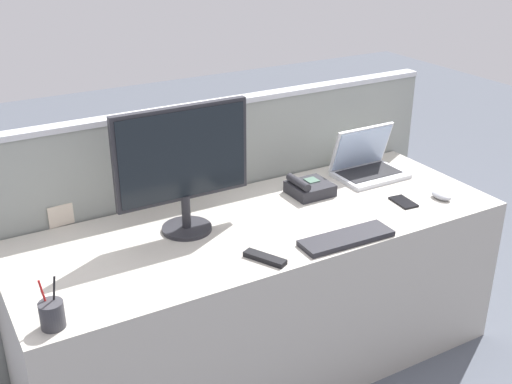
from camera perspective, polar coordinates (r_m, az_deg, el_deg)
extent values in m
plane|color=#4C515B|center=(3.06, 0.48, -14.76)|extent=(10.00, 10.00, 0.00)
cube|color=#ADA89E|center=(2.84, 0.51, -9.16)|extent=(2.08, 0.76, 0.71)
cube|color=gray|center=(3.07, -3.43, -2.32)|extent=(2.31, 0.06, 1.11)
cube|color=#B7BAC1|center=(2.86, -3.71, 7.89)|extent=(2.31, 0.07, 0.02)
cube|color=pink|center=(2.78, -9.39, 2.27)|extent=(0.08, 0.01, 0.08)
cube|color=beige|center=(2.74, -17.01, -2.03)|extent=(0.10, 0.01, 0.09)
cube|color=yellow|center=(3.34, 9.05, 4.32)|extent=(0.09, 0.01, 0.09)
cylinder|color=#232328|center=(2.62, -6.18, -3.24)|extent=(0.20, 0.20, 0.02)
cylinder|color=#232328|center=(2.58, -6.26, -1.73)|extent=(0.04, 0.04, 0.14)
cube|color=#232328|center=(2.50, -6.62, 3.41)|extent=(0.55, 0.03, 0.38)
cube|color=black|center=(2.48, -6.47, 3.30)|extent=(0.52, 0.01, 0.35)
cube|color=silver|center=(3.15, 10.14, 1.50)|extent=(0.33, 0.23, 0.02)
cube|color=black|center=(3.15, 10.04, 1.74)|extent=(0.29, 0.16, 0.00)
cube|color=silver|center=(3.17, 9.35, 3.99)|extent=(0.33, 0.08, 0.22)
cube|color=#9EB2D1|center=(3.16, 9.45, 3.90)|extent=(0.30, 0.07, 0.20)
cube|color=#232328|center=(2.92, 4.84, 0.31)|extent=(0.18, 0.17, 0.05)
cube|color=#4C6B5B|center=(2.94, 5.00, 1.05)|extent=(0.06, 0.06, 0.01)
cylinder|color=#232328|center=(2.87, 3.81, 0.86)|extent=(0.04, 0.15, 0.04)
cube|color=#232328|center=(2.54, 8.08, -4.10)|extent=(0.39, 0.13, 0.02)
ellipsoid|color=#9EA0A8|center=(2.99, 16.20, -0.31)|extent=(0.07, 0.11, 0.03)
cylinder|color=#333338|center=(2.12, -17.73, -10.39)|extent=(0.08, 0.08, 0.09)
cylinder|color=red|center=(2.10, -18.37, -8.96)|extent=(0.02, 0.01, 0.13)
cylinder|color=black|center=(2.10, -17.58, -8.79)|extent=(0.02, 0.01, 0.14)
cube|color=black|center=(2.91, 13.01, -0.87)|extent=(0.08, 0.14, 0.01)
cube|color=black|center=(2.39, 0.80, -5.92)|extent=(0.12, 0.17, 0.02)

